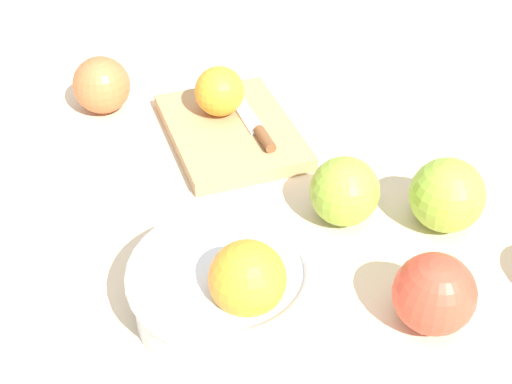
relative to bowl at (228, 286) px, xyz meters
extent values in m
plane|color=beige|center=(0.17, -0.12, -0.04)|extent=(2.40, 2.40, 0.00)
cylinder|color=silver|center=(0.00, 0.00, -0.01)|extent=(0.18, 0.18, 0.05)
torus|color=silver|center=(0.00, 0.00, 0.01)|extent=(0.19, 0.19, 0.02)
sphere|color=orange|center=(-0.03, -0.01, 0.03)|extent=(0.07, 0.07, 0.07)
cube|color=tan|center=(0.30, -0.08, -0.03)|extent=(0.22, 0.16, 0.02)
sphere|color=orange|center=(0.33, -0.08, 0.01)|extent=(0.07, 0.07, 0.07)
cube|color=silver|center=(0.32, -0.11, -0.02)|extent=(0.11, 0.03, 0.00)
cylinder|color=brown|center=(0.24, -0.11, -0.01)|extent=(0.05, 0.02, 0.01)
sphere|color=#8EB738|center=(0.10, -0.16, 0.00)|extent=(0.08, 0.08, 0.08)
sphere|color=#8EB738|center=(0.06, -0.27, 0.00)|extent=(0.08, 0.08, 0.08)
sphere|color=#D6422D|center=(-0.07, -0.18, 0.00)|extent=(0.08, 0.08, 0.08)
sphere|color=#CC6638|center=(0.41, 0.06, 0.00)|extent=(0.08, 0.08, 0.08)
camera|label=1|loc=(-0.46, 0.11, 0.49)|focal=49.91mm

